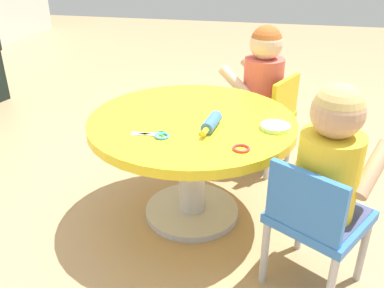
{
  "coord_description": "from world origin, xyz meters",
  "views": [
    {
      "loc": [
        -1.58,
        -0.33,
        1.18
      ],
      "look_at": [
        0.0,
        0.0,
        0.37
      ],
      "focal_mm": 38.56,
      "sensor_mm": 36.0,
      "label": 1
    }
  ],
  "objects_px": {
    "seated_child_left": "(331,158)",
    "craft_scissors": "(153,135)",
    "craft_table": "(192,143)",
    "child_chair_left": "(315,219)",
    "child_chair_right": "(266,116)",
    "seated_child_right": "(263,74)",
    "rolling_pin": "(212,123)"
  },
  "relations": [
    {
      "from": "seated_child_left",
      "to": "craft_scissors",
      "type": "bearing_deg",
      "value": 79.1
    },
    {
      "from": "seated_child_left",
      "to": "craft_table",
      "type": "bearing_deg",
      "value": 58.96
    },
    {
      "from": "child_chair_left",
      "to": "child_chair_right",
      "type": "distance_m",
      "value": 0.93
    },
    {
      "from": "child_chair_left",
      "to": "seated_child_right",
      "type": "xyz_separation_m",
      "value": [
        0.92,
        0.25,
        0.23
      ]
    },
    {
      "from": "child_chair_right",
      "to": "rolling_pin",
      "type": "distance_m",
      "value": 0.7
    },
    {
      "from": "child_chair_left",
      "to": "seated_child_left",
      "type": "bearing_deg",
      "value": -31.52
    },
    {
      "from": "seated_child_left",
      "to": "craft_scissors",
      "type": "distance_m",
      "value": 0.66
    },
    {
      "from": "seated_child_right",
      "to": "craft_table",
      "type": "bearing_deg",
      "value": 154.98
    },
    {
      "from": "rolling_pin",
      "to": "craft_scissors",
      "type": "distance_m",
      "value": 0.24
    },
    {
      "from": "child_chair_right",
      "to": "seated_child_left",
      "type": "bearing_deg",
      "value": -164.9
    },
    {
      "from": "child_chair_right",
      "to": "rolling_pin",
      "type": "height_order",
      "value": "rolling_pin"
    },
    {
      "from": "craft_table",
      "to": "seated_child_right",
      "type": "xyz_separation_m",
      "value": [
        0.57,
        -0.26,
        0.16
      ]
    },
    {
      "from": "child_chair_right",
      "to": "craft_scissors",
      "type": "distance_m",
      "value": 0.87
    },
    {
      "from": "seated_child_left",
      "to": "seated_child_right",
      "type": "relative_size",
      "value": 1.0
    },
    {
      "from": "child_chair_right",
      "to": "craft_table",
      "type": "bearing_deg",
      "value": 151.32
    },
    {
      "from": "craft_table",
      "to": "child_chair_right",
      "type": "xyz_separation_m",
      "value": [
        0.55,
        -0.3,
        -0.07
      ]
    },
    {
      "from": "seated_child_left",
      "to": "seated_child_right",
      "type": "xyz_separation_m",
      "value": [
        0.89,
        0.27,
        0.0
      ]
    },
    {
      "from": "seated_child_left",
      "to": "rolling_pin",
      "type": "distance_m",
      "value": 0.5
    },
    {
      "from": "craft_table",
      "to": "child_chair_right",
      "type": "distance_m",
      "value": 0.63
    },
    {
      "from": "seated_child_left",
      "to": "child_chair_right",
      "type": "xyz_separation_m",
      "value": [
        0.87,
        0.24,
        -0.23
      ]
    },
    {
      "from": "child_chair_right",
      "to": "rolling_pin",
      "type": "bearing_deg",
      "value": 162.3
    },
    {
      "from": "child_chair_right",
      "to": "seated_child_right",
      "type": "distance_m",
      "value": 0.23
    },
    {
      "from": "child_chair_left",
      "to": "seated_child_right",
      "type": "distance_m",
      "value": 0.98
    },
    {
      "from": "seated_child_left",
      "to": "rolling_pin",
      "type": "xyz_separation_m",
      "value": [
        0.24,
        0.44,
        -0.01
      ]
    },
    {
      "from": "craft_table",
      "to": "rolling_pin",
      "type": "distance_m",
      "value": 0.19
    },
    {
      "from": "craft_table",
      "to": "craft_scissors",
      "type": "xyz_separation_m",
      "value": [
        -0.2,
        0.11,
        0.12
      ]
    },
    {
      "from": "child_chair_right",
      "to": "seated_child_right",
      "type": "xyz_separation_m",
      "value": [
        0.02,
        0.04,
        0.23
      ]
    },
    {
      "from": "craft_scissors",
      "to": "child_chair_left",
      "type": "bearing_deg",
      "value": -104.21
    },
    {
      "from": "craft_scissors",
      "to": "seated_child_left",
      "type": "bearing_deg",
      "value": -100.9
    },
    {
      "from": "child_chair_left",
      "to": "child_chair_right",
      "type": "relative_size",
      "value": 1.0
    },
    {
      "from": "child_chair_left",
      "to": "seated_child_left",
      "type": "distance_m",
      "value": 0.23
    },
    {
      "from": "rolling_pin",
      "to": "seated_child_right",
      "type": "bearing_deg",
      "value": -14.32
    }
  ]
}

